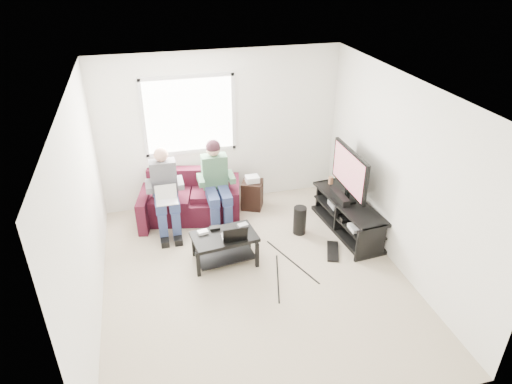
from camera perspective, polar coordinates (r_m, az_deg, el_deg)
floor at (r=6.34m, az=-0.17°, el=-10.58°), size 4.50×4.50×0.00m
ceiling at (r=5.10m, az=-0.21°, el=12.62°), size 4.50×4.50×0.00m
wall_back at (r=7.60m, az=-4.44°, el=7.74°), size 4.50×0.00×4.50m
wall_front at (r=3.89m, az=8.42°, el=-16.03°), size 4.50×0.00×4.50m
wall_left at (r=5.53m, az=-20.72°, el=-2.76°), size 0.00×4.50×4.50m
wall_right at (r=6.35m, az=17.60°, el=1.96°), size 0.00×4.50×4.50m
window at (r=7.42m, az=-8.34°, el=9.45°), size 1.48×0.04×1.28m
sofa at (r=7.57m, az=-8.16°, el=-1.05°), size 1.78×1.02×0.76m
person_left at (r=7.12m, az=-11.31°, el=0.47°), size 0.40×0.70×1.31m
person_right at (r=7.18m, az=-5.01°, el=1.73°), size 0.40×0.71×1.35m
laptop_silver at (r=6.90m, az=-11.11°, el=-0.77°), size 0.38×0.33×0.24m
coffee_table at (r=6.45m, az=-3.96°, el=-6.26°), size 0.94×0.64×0.44m
laptop_black at (r=6.27m, az=-2.82°, el=-4.75°), size 0.36×0.27×0.24m
controller_a at (r=6.44m, az=-6.67°, el=-5.00°), size 0.15×0.11×0.04m
controller_b at (r=6.51m, az=-5.18°, el=-4.51°), size 0.14×0.09×0.04m
controller_c at (r=6.54m, az=-1.67°, el=-4.18°), size 0.16×0.12×0.04m
tv_stand at (r=7.29m, az=11.39°, el=-3.15°), size 0.62×1.61×0.52m
tv at (r=7.01m, az=11.62°, el=2.47°), size 0.12×1.10×0.81m
soundbar at (r=7.15m, az=10.45°, el=-0.57°), size 0.12×0.50×0.10m
drink_cup at (r=7.59m, az=9.33°, el=1.46°), size 0.08×0.08×0.12m
console_white at (r=6.95m, az=12.81°, el=-4.32°), size 0.30×0.22×0.06m
console_grey at (r=7.48m, az=10.50°, el=-1.44°), size 0.34×0.26×0.08m
console_black at (r=7.21m, az=11.61°, el=-2.83°), size 0.38×0.30×0.07m
subwoofer at (r=7.12m, az=5.49°, el=-3.55°), size 0.20×0.20×0.45m
keyboard_floor at (r=6.88m, az=9.58°, el=-7.32°), size 0.34×0.52×0.03m
end_table at (r=7.75m, az=-0.47°, el=-0.19°), size 0.33×0.33×0.59m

